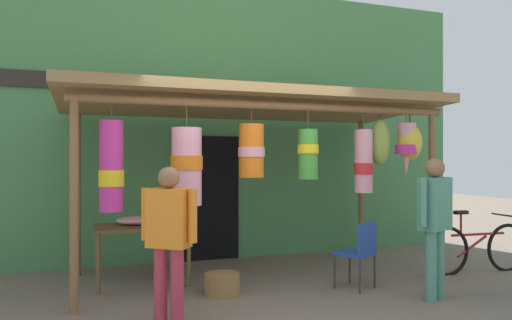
{
  "coord_description": "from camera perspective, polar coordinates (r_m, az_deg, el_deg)",
  "views": [
    {
      "loc": [
        -1.78,
        -5.28,
        1.6
      ],
      "look_at": [
        0.32,
        0.68,
        1.61
      ],
      "focal_mm": 33.51,
      "sensor_mm": 36.0,
      "label": 1
    }
  ],
  "objects": [
    {
      "name": "folding_chair",
      "position": [
        6.17,
        12.3,
        -10.34
      ],
      "size": [
        0.54,
        0.54,
        0.84
      ],
      "color": "#2347A8",
      "rests_on": "ground_plane"
    },
    {
      "name": "passerby_at_right",
      "position": [
        5.91,
        20.57,
        -6.32
      ],
      "size": [
        0.56,
        0.35,
        1.63
      ],
      "color": "#4C8E7A",
      "rests_on": "ground_plane"
    },
    {
      "name": "parked_bicycle",
      "position": [
        7.62,
        24.94,
        -9.54
      ],
      "size": [
        1.75,
        0.44,
        0.92
      ],
      "color": "black",
      "rests_on": "ground_plane"
    },
    {
      "name": "market_stall_canopy",
      "position": [
        6.42,
        0.37,
        4.91
      ],
      "size": [
        5.06,
        2.29,
        2.5
      ],
      "color": "brown",
      "rests_on": "ground_plane"
    },
    {
      "name": "vendor_in_orange",
      "position": [
        4.75,
        -10.37,
        -8.53
      ],
      "size": [
        0.49,
        0.42,
        1.54
      ],
      "color": "#B23347",
      "rests_on": "ground_plane"
    },
    {
      "name": "display_table",
      "position": [
        6.42,
        -13.42,
        -8.31
      ],
      "size": [
        1.19,
        0.74,
        0.77
      ],
      "color": "brown",
      "rests_on": "ground_plane"
    },
    {
      "name": "flower_heap_on_table",
      "position": [
        6.47,
        -13.4,
        -6.98
      ],
      "size": [
        0.64,
        0.45,
        0.11
      ],
      "color": "pink",
      "rests_on": "display_table"
    },
    {
      "name": "wicker_basket_by_table",
      "position": [
        5.92,
        -4.08,
        -14.53
      ],
      "size": [
        0.42,
        0.42,
        0.25
      ],
      "primitive_type": "cylinder",
      "color": "olive",
      "rests_on": "ground_plane"
    },
    {
      "name": "ground_plane",
      "position": [
        5.8,
        -0.77,
        -16.12
      ],
      "size": [
        30.0,
        30.0,
        0.0
      ],
      "primitive_type": "plane",
      "color": "#756656"
    },
    {
      "name": "shop_facade",
      "position": [
        7.88,
        -6.3,
        4.52
      ],
      "size": [
        9.45,
        0.29,
        4.48
      ],
      "color": "#47844C",
      "rests_on": "ground_plane"
    }
  ]
}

